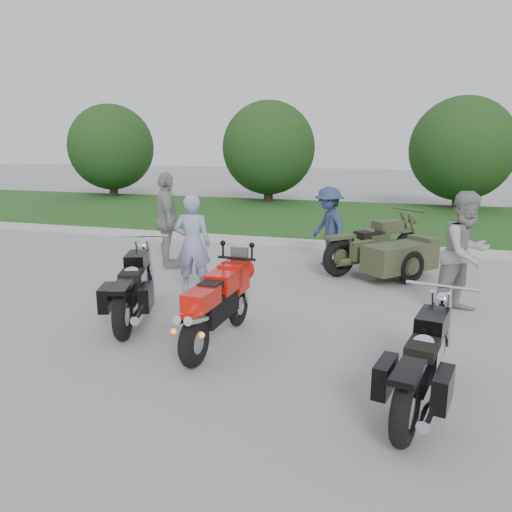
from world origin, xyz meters
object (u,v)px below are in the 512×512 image
(cruiser_left, at_px, (134,289))
(cruiser_sidecar, at_px, (388,253))
(person_stripe, at_px, (193,244))
(person_back, at_px, (167,221))
(sportbike_red, at_px, (217,303))
(person_grey, at_px, (465,253))
(cruiser_right, at_px, (423,366))
(person_denim, at_px, (329,227))

(cruiser_left, xyz_separation_m, cruiser_sidecar, (3.32, 3.44, -0.00))
(cruiser_left, distance_m, person_stripe, 1.54)
(cruiser_sidecar, distance_m, person_back, 4.30)
(sportbike_red, bearing_deg, cruiser_left, 163.60)
(cruiser_left, xyz_separation_m, person_back, (-0.91, 2.88, 0.49))
(sportbike_red, relative_size, cruiser_sidecar, 0.85)
(person_stripe, distance_m, person_grey, 4.20)
(sportbike_red, xyz_separation_m, cruiser_sidecar, (1.87, 3.94, -0.09))
(cruiser_right, xyz_separation_m, person_grey, (0.61, 3.01, 0.47))
(person_stripe, bearing_deg, person_denim, -140.18)
(sportbike_red, bearing_deg, cruiser_right, -16.68)
(cruiser_right, bearing_deg, person_back, 150.45)
(cruiser_left, relative_size, person_stripe, 1.34)
(person_stripe, relative_size, person_denim, 1.03)
(cruiser_left, relative_size, cruiser_sidecar, 0.97)
(sportbike_red, relative_size, cruiser_right, 0.90)
(sportbike_red, relative_size, person_back, 1.03)
(cruiser_sidecar, xyz_separation_m, person_denim, (-1.19, 0.48, 0.35))
(sportbike_red, height_order, person_denim, person_denim)
(person_grey, bearing_deg, person_denim, 92.86)
(sportbike_red, distance_m, person_stripe, 2.31)
(person_back, bearing_deg, cruiser_right, -165.23)
(cruiser_right, xyz_separation_m, cruiser_sidecar, (-0.53, 4.77, 0.02))
(sportbike_red, distance_m, cruiser_sidecar, 4.36)
(person_stripe, height_order, person_back, person_back)
(sportbike_red, distance_m, cruiser_left, 1.53)
(person_denim, relative_size, person_back, 0.85)
(cruiser_left, xyz_separation_m, person_stripe, (0.26, 1.47, 0.37))
(cruiser_right, height_order, person_back, person_back)
(person_back, bearing_deg, sportbike_red, -178.78)
(cruiser_right, bearing_deg, sportbike_red, 172.76)
(person_grey, bearing_deg, cruiser_sidecar, 79.74)
(person_stripe, bearing_deg, person_grey, 169.99)
(cruiser_left, bearing_deg, person_denim, 41.76)
(cruiser_sidecar, height_order, person_stripe, person_stripe)
(cruiser_sidecar, bearing_deg, cruiser_right, -41.92)
(sportbike_red, xyz_separation_m, cruiser_right, (2.40, -0.84, -0.11))
(cruiser_right, height_order, person_grey, person_grey)
(person_back, bearing_deg, person_grey, -136.32)
(sportbike_red, relative_size, cruiser_left, 0.88)
(person_grey, bearing_deg, cruiser_right, -144.70)
(sportbike_red, bearing_deg, person_back, 127.46)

